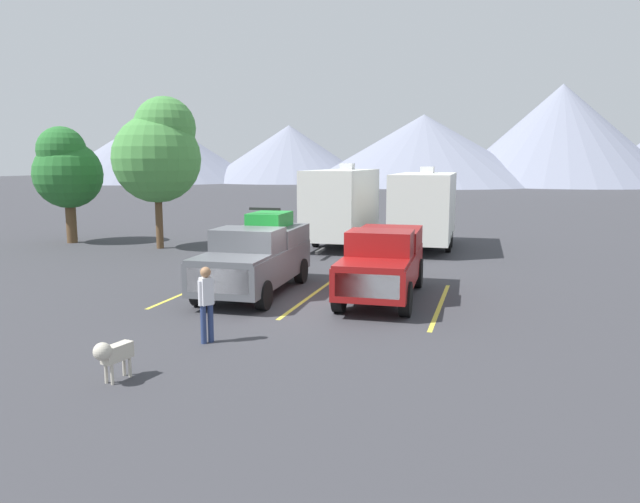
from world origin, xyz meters
The scene contains 13 objects.
ground_plane centered at (0.00, 0.00, 0.00)m, with size 240.00×240.00×0.00m, color #38383D.
pickup_truck_a centered at (-1.75, 1.12, 1.14)m, with size 2.34×5.50×2.52m.
pickup_truck_b centered at (2.08, 1.47, 1.10)m, with size 2.23×5.42×2.05m.
lot_stripe_a centered at (-3.79, 0.98, 0.00)m, with size 0.12×5.50×0.01m, color gold.
lot_stripe_b centered at (0.00, 0.98, 0.00)m, with size 0.12×5.50×0.01m, color gold.
lot_stripe_c centered at (3.79, 0.98, 0.00)m, with size 0.12×5.50×0.01m, color gold.
camper_trailer_a centered at (-1.78, 11.67, 2.03)m, with size 2.54×8.10×3.86m.
camper_trailer_b centered at (2.07, 11.62, 1.96)m, with size 2.69×7.65×3.72m.
person_a centered at (-0.82, -3.96, 0.98)m, with size 0.31×0.32×1.70m.
dog centered at (-1.37, -6.60, 0.55)m, with size 0.39×0.91×0.80m.
tree_a centered at (-9.48, 8.38, 4.42)m, with size 3.95×3.95×6.84m.
tree_b centered at (-14.75, 8.67, 3.59)m, with size 3.26×3.26×5.61m.
mountain_ridge centered at (2.19, 93.13, 6.90)m, with size 149.29×49.19×16.77m.
Camera 1 is at (5.14, -15.28, 3.97)m, focal length 33.08 mm.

